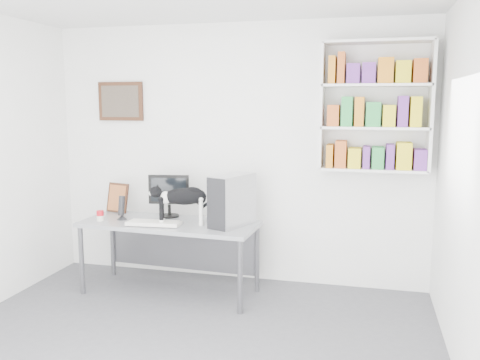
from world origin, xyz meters
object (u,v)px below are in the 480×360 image
(bookshelf, at_px, (375,107))
(desk, at_px, (170,257))
(speaker, at_px, (122,207))
(cat, at_px, (183,206))
(keyboard, at_px, (154,223))
(monitor, at_px, (169,195))
(leaning_print, at_px, (118,197))
(pc_tower, at_px, (232,200))
(soup_can, at_px, (100,216))

(bookshelf, relative_size, desk, 0.71)
(bookshelf, distance_m, speaker, 2.67)
(speaker, height_order, cat, cat)
(bookshelf, xyz_separation_m, keyboard, (-2.02, -0.62, -1.11))
(monitor, height_order, leaning_print, monitor)
(keyboard, xyz_separation_m, pc_tower, (0.73, 0.16, 0.23))
(desk, xyz_separation_m, speaker, (-0.50, -0.01, 0.49))
(bookshelf, distance_m, cat, 2.06)
(leaning_print, bearing_deg, pc_tower, 2.17)
(bookshelf, relative_size, monitor, 2.80)
(soup_can, relative_size, cat, 0.17)
(speaker, distance_m, cat, 0.69)
(leaning_print, relative_size, soup_can, 3.12)
(desk, bearing_deg, cat, -21.92)
(monitor, bearing_deg, keyboard, -100.77)
(leaning_print, xyz_separation_m, soup_can, (0.02, -0.42, -0.11))
(speaker, xyz_separation_m, cat, (0.68, -0.07, 0.06))
(cat, bearing_deg, monitor, 113.73)
(soup_can, distance_m, cat, 0.87)
(desk, distance_m, cat, 0.58)
(speaker, height_order, soup_can, speaker)
(pc_tower, relative_size, leaning_print, 1.52)
(keyboard, relative_size, cat, 0.84)
(desk, bearing_deg, speaker, -175.77)
(soup_can, height_order, cat, cat)
(speaker, bearing_deg, bookshelf, 23.20)
(desk, xyz_separation_m, pc_tower, (0.64, 0.01, 0.61))
(leaning_print, height_order, soup_can, leaning_print)
(bookshelf, relative_size, leaning_print, 3.83)
(desk, bearing_deg, soup_can, -166.94)
(cat, bearing_deg, soup_can, 165.49)
(pc_tower, distance_m, cat, 0.48)
(keyboard, bearing_deg, soup_can, 171.90)
(monitor, relative_size, keyboard, 0.87)
(pc_tower, xyz_separation_m, cat, (-0.46, -0.09, -0.06))
(desk, relative_size, monitor, 3.92)
(bookshelf, bearing_deg, keyboard, -162.93)
(bookshelf, bearing_deg, pc_tower, -160.47)
(bookshelf, bearing_deg, cat, -162.62)
(keyboard, relative_size, speaker, 2.04)
(monitor, relative_size, cat, 0.73)
(keyboard, height_order, soup_can, soup_can)
(pc_tower, height_order, cat, pc_tower)
(monitor, xyz_separation_m, keyboard, (-0.01, -0.38, -0.20))
(monitor, distance_m, leaning_print, 0.63)
(keyboard, bearing_deg, leaning_print, 138.85)
(bookshelf, height_order, desk, bookshelf)
(monitor, distance_m, speaker, 0.49)
(keyboard, relative_size, pc_tower, 1.04)
(speaker, distance_m, leaning_print, 0.37)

